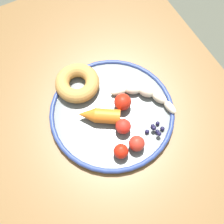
{
  "coord_description": "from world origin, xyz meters",
  "views": [
    {
      "loc": [
        -0.28,
        0.11,
        1.44
      ],
      "look_at": [
        0.02,
        -0.04,
        0.75
      ],
      "focal_mm": 48.86,
      "sensor_mm": 36.0,
      "label": 1
    }
  ],
  "objects_px": {
    "plate": "(112,112)",
    "blueberry_pile": "(156,129)",
    "dining_table": "(101,141)",
    "carrot_orange": "(99,116)",
    "banana": "(146,94)",
    "tomato_near": "(121,151)",
    "donut": "(77,83)",
    "tomato_far": "(123,126)",
    "tomato_extra": "(123,102)",
    "tomato_mid": "(137,144)"
  },
  "relations": [
    {
      "from": "dining_table",
      "to": "plate",
      "type": "height_order",
      "value": "plate"
    },
    {
      "from": "donut",
      "to": "banana",
      "type": "bearing_deg",
      "value": -127.07
    },
    {
      "from": "banana",
      "to": "blueberry_pile",
      "type": "xyz_separation_m",
      "value": [
        -0.09,
        0.03,
        -0.0
      ]
    },
    {
      "from": "plate",
      "to": "banana",
      "type": "relative_size",
      "value": 2.33
    },
    {
      "from": "blueberry_pile",
      "to": "tomato_near",
      "type": "relative_size",
      "value": 1.35
    },
    {
      "from": "tomato_near",
      "to": "tomato_extra",
      "type": "relative_size",
      "value": 0.82
    },
    {
      "from": "blueberry_pile",
      "to": "dining_table",
      "type": "bearing_deg",
      "value": 56.78
    },
    {
      "from": "tomato_near",
      "to": "tomato_far",
      "type": "height_order",
      "value": "tomato_far"
    },
    {
      "from": "donut",
      "to": "tomato_near",
      "type": "height_order",
      "value": "same"
    },
    {
      "from": "plate",
      "to": "blueberry_pile",
      "type": "height_order",
      "value": "blueberry_pile"
    },
    {
      "from": "tomato_near",
      "to": "plate",
      "type": "bearing_deg",
      "value": -16.96
    },
    {
      "from": "plate",
      "to": "tomato_far",
      "type": "distance_m",
      "value": 0.06
    },
    {
      "from": "tomato_far",
      "to": "tomato_near",
      "type": "bearing_deg",
      "value": 146.63
    },
    {
      "from": "plate",
      "to": "tomato_far",
      "type": "xyz_separation_m",
      "value": [
        -0.05,
        -0.0,
        0.02
      ]
    },
    {
      "from": "blueberry_pile",
      "to": "tomato_mid",
      "type": "xyz_separation_m",
      "value": [
        -0.01,
        0.06,
        0.01
      ]
    },
    {
      "from": "plate",
      "to": "tomato_near",
      "type": "relative_size",
      "value": 8.89
    },
    {
      "from": "tomato_extra",
      "to": "donut",
      "type": "bearing_deg",
      "value": 36.9
    },
    {
      "from": "blueberry_pile",
      "to": "tomato_extra",
      "type": "bearing_deg",
      "value": 21.76
    },
    {
      "from": "plate",
      "to": "tomato_mid",
      "type": "relative_size",
      "value": 8.34
    },
    {
      "from": "tomato_near",
      "to": "tomato_far",
      "type": "xyz_separation_m",
      "value": [
        0.05,
        -0.03,
        0.0
      ]
    },
    {
      "from": "dining_table",
      "to": "tomato_near",
      "type": "bearing_deg",
      "value": -172.22
    },
    {
      "from": "donut",
      "to": "plate",
      "type": "bearing_deg",
      "value": -156.43
    },
    {
      "from": "donut",
      "to": "tomato_near",
      "type": "relative_size",
      "value": 3.22
    },
    {
      "from": "carrot_orange",
      "to": "tomato_extra",
      "type": "relative_size",
      "value": 2.45
    },
    {
      "from": "tomato_near",
      "to": "tomato_mid",
      "type": "bearing_deg",
      "value": -91.06
    },
    {
      "from": "banana",
      "to": "tomato_far",
      "type": "xyz_separation_m",
      "value": [
        -0.05,
        0.1,
        0.01
      ]
    },
    {
      "from": "dining_table",
      "to": "plate",
      "type": "bearing_deg",
      "value": -67.1
    },
    {
      "from": "donut",
      "to": "tomato_extra",
      "type": "xyz_separation_m",
      "value": [
        -0.1,
        -0.08,
        0.0
      ]
    },
    {
      "from": "plate",
      "to": "tomato_extra",
      "type": "bearing_deg",
      "value": -84.65
    },
    {
      "from": "blueberry_pile",
      "to": "tomato_extra",
      "type": "height_order",
      "value": "tomato_extra"
    },
    {
      "from": "tomato_mid",
      "to": "banana",
      "type": "bearing_deg",
      "value": -39.42
    },
    {
      "from": "plate",
      "to": "donut",
      "type": "bearing_deg",
      "value": 23.57
    },
    {
      "from": "plate",
      "to": "blueberry_pile",
      "type": "xyz_separation_m",
      "value": [
        -0.09,
        -0.07,
        0.01
      ]
    },
    {
      "from": "donut",
      "to": "tomato_extra",
      "type": "height_order",
      "value": "tomato_extra"
    },
    {
      "from": "dining_table",
      "to": "donut",
      "type": "relative_size",
      "value": 8.8
    },
    {
      "from": "dining_table",
      "to": "tomato_extra",
      "type": "bearing_deg",
      "value": -74.03
    },
    {
      "from": "dining_table",
      "to": "tomato_mid",
      "type": "relative_size",
      "value": 26.63
    },
    {
      "from": "carrot_orange",
      "to": "blueberry_pile",
      "type": "relative_size",
      "value": 2.23
    },
    {
      "from": "plate",
      "to": "blueberry_pile",
      "type": "distance_m",
      "value": 0.12
    },
    {
      "from": "dining_table",
      "to": "tomato_far",
      "type": "xyz_separation_m",
      "value": [
        -0.04,
        -0.05,
        0.13
      ]
    },
    {
      "from": "blueberry_pile",
      "to": "tomato_near",
      "type": "bearing_deg",
      "value": 97.04
    },
    {
      "from": "dining_table",
      "to": "donut",
      "type": "xyz_separation_m",
      "value": [
        0.13,
        0.0,
        0.13
      ]
    },
    {
      "from": "tomato_far",
      "to": "tomato_extra",
      "type": "distance_m",
      "value": 0.07
    },
    {
      "from": "tomato_near",
      "to": "tomato_far",
      "type": "bearing_deg",
      "value": -33.37
    },
    {
      "from": "banana",
      "to": "donut",
      "type": "height_order",
      "value": "donut"
    },
    {
      "from": "banana",
      "to": "blueberry_pile",
      "type": "relative_size",
      "value": 2.84
    },
    {
      "from": "dining_table",
      "to": "blueberry_pile",
      "type": "height_order",
      "value": "blueberry_pile"
    },
    {
      "from": "banana",
      "to": "tomato_mid",
      "type": "xyz_separation_m",
      "value": [
        -0.11,
        0.09,
        0.01
      ]
    },
    {
      "from": "dining_table",
      "to": "carrot_orange",
      "type": "bearing_deg",
      "value": -25.31
    },
    {
      "from": "dining_table",
      "to": "banana",
      "type": "height_order",
      "value": "banana"
    }
  ]
}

